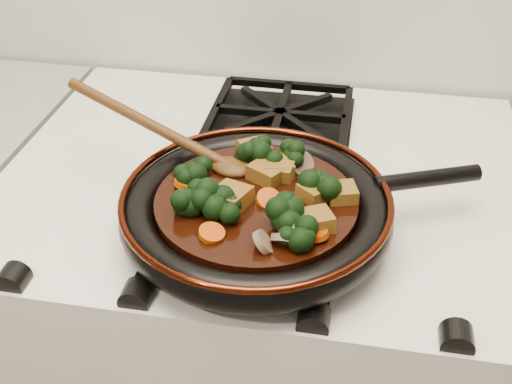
# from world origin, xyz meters

# --- Properties ---
(stove) EXTENTS (0.76, 0.60, 0.90)m
(stove) POSITION_xyz_m (0.00, 1.69, 0.45)
(stove) COLOR white
(stove) RESTS_ON ground
(burner_grate_front) EXTENTS (0.23, 0.23, 0.03)m
(burner_grate_front) POSITION_xyz_m (0.00, 1.55, 0.91)
(burner_grate_front) COLOR black
(burner_grate_front) RESTS_ON stove
(burner_grate_back) EXTENTS (0.23, 0.23, 0.03)m
(burner_grate_back) POSITION_xyz_m (0.00, 1.83, 0.91)
(burner_grate_back) COLOR black
(burner_grate_back) RESTS_ON stove
(skillet) EXTENTS (0.44, 0.34, 0.05)m
(skillet) POSITION_xyz_m (0.01, 1.55, 0.94)
(skillet) COLOR black
(skillet) RESTS_ON burner_grate_front
(braising_sauce) EXTENTS (0.25, 0.25, 0.02)m
(braising_sauce) POSITION_xyz_m (0.01, 1.54, 0.95)
(braising_sauce) COLOR black
(braising_sauce) RESTS_ON skillet
(tofu_cube_0) EXTENTS (0.04, 0.05, 0.03)m
(tofu_cube_0) POSITION_xyz_m (0.03, 1.60, 0.97)
(tofu_cube_0) COLOR brown
(tofu_cube_0) RESTS_ON braising_sauce
(tofu_cube_1) EXTENTS (0.05, 0.06, 0.03)m
(tofu_cube_1) POSITION_xyz_m (-0.02, 1.53, 0.97)
(tofu_cube_1) COLOR brown
(tofu_cube_1) RESTS_ON braising_sauce
(tofu_cube_2) EXTENTS (0.05, 0.05, 0.03)m
(tofu_cube_2) POSITION_xyz_m (0.03, 1.61, 0.97)
(tofu_cube_2) COLOR brown
(tofu_cube_2) RESTS_ON braising_sauce
(tofu_cube_3) EXTENTS (0.04, 0.04, 0.02)m
(tofu_cube_3) POSITION_xyz_m (0.11, 1.57, 0.97)
(tofu_cube_3) COLOR brown
(tofu_cube_3) RESTS_ON braising_sauce
(tofu_cube_4) EXTENTS (0.05, 0.05, 0.02)m
(tofu_cube_4) POSITION_xyz_m (0.08, 1.56, 0.97)
(tofu_cube_4) COLOR brown
(tofu_cube_4) RESTS_ON braising_sauce
(tofu_cube_5) EXTENTS (0.05, 0.05, 0.02)m
(tofu_cube_5) POSITION_xyz_m (-0.01, 1.64, 0.97)
(tofu_cube_5) COLOR brown
(tofu_cube_5) RESTS_ON braising_sauce
(tofu_cube_6) EXTENTS (0.05, 0.05, 0.03)m
(tofu_cube_6) POSITION_xyz_m (0.09, 1.50, 0.97)
(tofu_cube_6) COLOR brown
(tofu_cube_6) RESTS_ON braising_sauce
(tofu_cube_7) EXTENTS (0.06, 0.06, 0.03)m
(tofu_cube_7) POSITION_xyz_m (0.02, 1.59, 0.97)
(tofu_cube_7) COLOR brown
(tofu_cube_7) RESTS_ON braising_sauce
(broccoli_floret_0) EXTENTS (0.08, 0.09, 0.08)m
(broccoli_floret_0) POSITION_xyz_m (-0.01, 1.63, 0.97)
(broccoli_floret_0) COLOR black
(broccoli_floret_0) RESTS_ON braising_sauce
(broccoli_floret_1) EXTENTS (0.07, 0.08, 0.07)m
(broccoli_floret_1) POSITION_xyz_m (0.07, 1.47, 0.97)
(broccoli_floret_1) COLOR black
(broccoli_floret_1) RESTS_ON braising_sauce
(broccoli_floret_2) EXTENTS (0.06, 0.06, 0.05)m
(broccoli_floret_2) POSITION_xyz_m (-0.01, 1.62, 0.97)
(broccoli_floret_2) COLOR black
(broccoli_floret_2) RESTS_ON braising_sauce
(broccoli_floret_3) EXTENTS (0.07, 0.07, 0.06)m
(broccoli_floret_3) POSITION_xyz_m (0.04, 1.63, 0.97)
(broccoli_floret_3) COLOR black
(broccoli_floret_3) RESTS_ON braising_sauce
(broccoli_floret_4) EXTENTS (0.08, 0.08, 0.07)m
(broccoli_floret_4) POSITION_xyz_m (-0.07, 1.57, 0.97)
(broccoli_floret_4) COLOR black
(broccoli_floret_4) RESTS_ON braising_sauce
(broccoli_floret_5) EXTENTS (0.07, 0.06, 0.06)m
(broccoli_floret_5) POSITION_xyz_m (-0.02, 1.51, 0.97)
(broccoli_floret_5) COLOR black
(broccoli_floret_5) RESTS_ON braising_sauce
(broccoli_floret_6) EXTENTS (0.09, 0.09, 0.06)m
(broccoli_floret_6) POSITION_xyz_m (0.05, 1.50, 0.97)
(broccoli_floret_6) COLOR black
(broccoli_floret_6) RESTS_ON braising_sauce
(broccoli_floret_7) EXTENTS (0.09, 0.09, 0.06)m
(broccoli_floret_7) POSITION_xyz_m (-0.03, 1.50, 0.97)
(broccoli_floret_7) COLOR black
(broccoli_floret_7) RESTS_ON braising_sauce
(broccoli_floret_8) EXTENTS (0.07, 0.07, 0.07)m
(broccoli_floret_8) POSITION_xyz_m (0.09, 1.56, 0.97)
(broccoli_floret_8) COLOR black
(broccoli_floret_8) RESTS_ON braising_sauce
(broccoli_floret_9) EXTENTS (0.09, 0.09, 0.07)m
(broccoli_floret_9) POSITION_xyz_m (-0.06, 1.51, 0.97)
(broccoli_floret_9) COLOR black
(broccoli_floret_9) RESTS_ON braising_sauce
(carrot_coin_0) EXTENTS (0.03, 0.03, 0.02)m
(carrot_coin_0) POSITION_xyz_m (-0.08, 1.55, 0.96)
(carrot_coin_0) COLOR #BB4005
(carrot_coin_0) RESTS_ON braising_sauce
(carrot_coin_1) EXTENTS (0.03, 0.03, 0.02)m
(carrot_coin_1) POSITION_xyz_m (-0.02, 1.46, 0.96)
(carrot_coin_1) COLOR #BB4005
(carrot_coin_1) RESTS_ON braising_sauce
(carrot_coin_2) EXTENTS (0.03, 0.03, 0.02)m
(carrot_coin_2) POSITION_xyz_m (-0.06, 1.52, 0.96)
(carrot_coin_2) COLOR #BB4005
(carrot_coin_2) RESTS_ON braising_sauce
(carrot_coin_3) EXTENTS (0.03, 0.03, 0.02)m
(carrot_coin_3) POSITION_xyz_m (0.09, 1.48, 0.96)
(carrot_coin_3) COLOR #BB4005
(carrot_coin_3) RESTS_ON braising_sauce
(carrot_coin_4) EXTENTS (0.03, 0.03, 0.03)m
(carrot_coin_4) POSITION_xyz_m (0.03, 1.54, 0.96)
(carrot_coin_4) COLOR #BB4005
(carrot_coin_4) RESTS_ON braising_sauce
(carrot_coin_5) EXTENTS (0.03, 0.03, 0.01)m
(carrot_coin_5) POSITION_xyz_m (0.06, 1.52, 0.96)
(carrot_coin_5) COLOR #BB4005
(carrot_coin_5) RESTS_ON braising_sauce
(mushroom_slice_0) EXTENTS (0.03, 0.04, 0.03)m
(mushroom_slice_0) POSITION_xyz_m (0.04, 1.46, 0.97)
(mushroom_slice_0) COLOR #7B5F47
(mushroom_slice_0) RESTS_ON braising_sauce
(mushroom_slice_1) EXTENTS (0.03, 0.03, 0.03)m
(mushroom_slice_1) POSITION_xyz_m (0.06, 1.47, 0.97)
(mushroom_slice_1) COLOR #7B5F47
(mushroom_slice_1) RESTS_ON braising_sauce
(mushroom_slice_2) EXTENTS (0.03, 0.04, 0.03)m
(mushroom_slice_2) POSITION_xyz_m (0.08, 1.48, 0.97)
(mushroom_slice_2) COLOR #7B5F47
(mushroom_slice_2) RESTS_ON braising_sauce
(mushroom_slice_3) EXTENTS (0.04, 0.05, 0.03)m
(mushroom_slice_3) POSITION_xyz_m (0.06, 1.62, 0.97)
(mushroom_slice_3) COLOR #7B5F47
(mushroom_slice_3) RESTS_ON braising_sauce
(wooden_spoon) EXTENTS (0.16, 0.07, 0.26)m
(wooden_spoon) POSITION_xyz_m (-0.10, 1.62, 0.98)
(wooden_spoon) COLOR #4D2C10
(wooden_spoon) RESTS_ON braising_sauce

